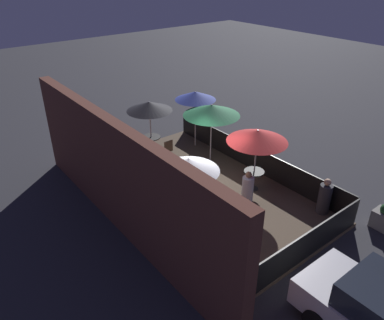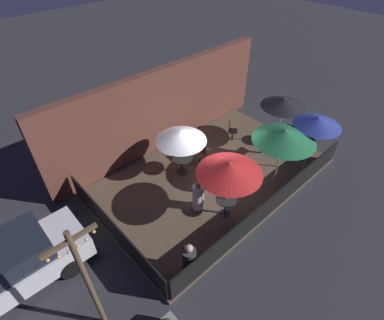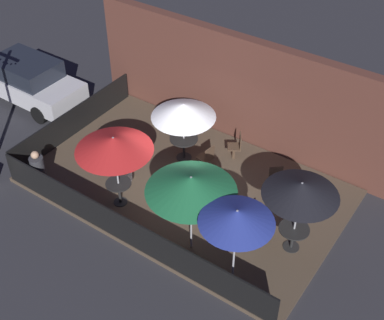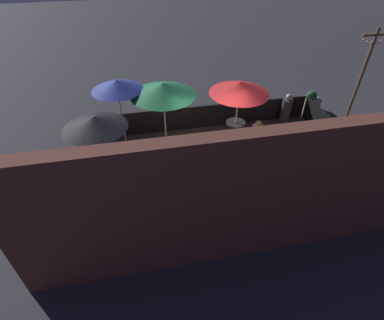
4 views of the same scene
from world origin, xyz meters
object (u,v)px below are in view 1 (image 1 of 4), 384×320
(dining_table_0, at_px, (189,196))
(patio_chair_1, at_px, (175,185))
(patio_chair_3, at_px, (167,150))
(dining_table_2, at_px, (151,140))
(patio_chair_0, at_px, (136,163))
(patio_umbrella_0, at_px, (189,165))
(patron_0, at_px, (247,190))
(patio_chair_2, at_px, (143,191))
(patio_umbrella_1, at_px, (257,136))
(patio_umbrella_3, at_px, (212,110))
(patio_umbrella_4, at_px, (195,96))
(patron_1, at_px, (325,198))
(patio_umbrella_2, at_px, (149,106))
(dining_table_1, at_px, (254,175))

(dining_table_0, distance_m, patio_chair_1, 0.94)
(patio_chair_1, height_order, patio_chair_3, patio_chair_3)
(dining_table_0, xyz_separation_m, dining_table_2, (4.42, -1.41, -0.06))
(patio_chair_3, bearing_deg, patio_chair_0, 95.33)
(patio_umbrella_0, height_order, patron_0, patio_umbrella_0)
(patio_umbrella_0, bearing_deg, patio_chair_2, 33.41)
(patio_umbrella_1, xyz_separation_m, dining_table_2, (4.75, 1.25, -1.56))
(patio_umbrella_3, bearing_deg, patio_umbrella_1, 175.42)
(patio_chair_1, relative_size, patio_chair_3, 0.99)
(patio_chair_0, xyz_separation_m, patron_0, (-3.95, -1.96, 0.04))
(patio_umbrella_3, height_order, dining_table_2, patio_umbrella_3)
(patio_umbrella_4, height_order, patio_chair_0, patio_umbrella_4)
(dining_table_2, bearing_deg, patron_1, -164.22)
(dining_table_2, relative_size, patron_1, 0.63)
(patio_umbrella_2, xyz_separation_m, dining_table_0, (-4.42, 1.41, -1.45))
(dining_table_2, height_order, patio_chair_2, patio_chair_2)
(dining_table_0, distance_m, patio_chair_3, 3.59)
(patio_umbrella_1, bearing_deg, patio_chair_3, 18.77)
(dining_table_1, bearing_deg, patio_chair_2, 64.73)
(patio_umbrella_2, height_order, patio_umbrella_3, patio_umbrella_3)
(patio_umbrella_3, xyz_separation_m, dining_table_1, (-2.59, 0.21, -1.62))
(patio_umbrella_4, bearing_deg, dining_table_0, 138.92)
(dining_table_0, relative_size, patron_1, 0.69)
(patio_umbrella_3, height_order, patio_chair_3, patio_umbrella_3)
(patio_umbrella_3, height_order, dining_table_0, patio_umbrella_3)
(dining_table_1, relative_size, patio_chair_0, 0.79)
(patio_umbrella_4, bearing_deg, patio_chair_2, 119.98)
(patio_umbrella_1, bearing_deg, patron_1, -162.23)
(patio_umbrella_2, distance_m, dining_table_1, 5.13)
(dining_table_2, xyz_separation_m, patron_1, (-7.13, -2.02, 0.01))
(patio_umbrella_4, xyz_separation_m, patron_0, (-4.58, 1.44, -1.74))
(patio_umbrella_4, height_order, dining_table_1, patio_umbrella_4)
(patio_umbrella_2, bearing_deg, patio_chair_2, 143.20)
(patio_umbrella_2, relative_size, dining_table_0, 2.59)
(dining_table_2, height_order, patio_chair_3, patio_chair_3)
(patio_chair_3, bearing_deg, patron_0, -175.74)
(dining_table_2, relative_size, patio_chair_2, 0.87)
(patio_umbrella_0, height_order, dining_table_2, patio_umbrella_0)
(patio_umbrella_3, xyz_separation_m, dining_table_2, (2.16, 1.46, -1.65))
(dining_table_1, height_order, patio_chair_3, patio_chair_3)
(patron_1, bearing_deg, patron_0, -136.99)
(patio_umbrella_4, relative_size, patron_0, 1.99)
(patio_chair_3, bearing_deg, patio_umbrella_0, 155.33)
(dining_table_1, bearing_deg, patio_chair_3, 18.77)
(patio_umbrella_3, distance_m, patio_chair_3, 2.43)
(patio_chair_3, bearing_deg, patron_1, -162.75)
(dining_table_1, relative_size, patio_chair_2, 0.81)
(patio_umbrella_3, distance_m, dining_table_0, 3.98)
(dining_table_0, height_order, patio_chair_2, patio_chair_2)
(patio_umbrella_2, xyz_separation_m, dining_table_2, (0.00, 0.00, -1.51))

